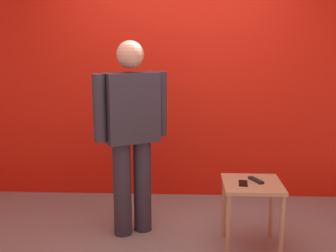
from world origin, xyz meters
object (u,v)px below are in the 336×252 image
object	(u,v)px
side_table	(252,194)
tv_remote	(256,180)
cell_phone	(243,183)
standing_person	(131,129)

from	to	relation	value
side_table	tv_remote	size ratio (longest dim) A/B	3.45
side_table	cell_phone	xyz separation A→B (m)	(-0.08, -0.04, 0.10)
standing_person	side_table	xyz separation A→B (m)	(1.04, -0.27, -0.49)
standing_person	side_table	world-z (taller)	standing_person
cell_phone	standing_person	bearing A→B (deg)	168.69
cell_phone	side_table	bearing A→B (deg)	29.23
cell_phone	tv_remote	size ratio (longest dim) A/B	0.85
standing_person	cell_phone	bearing A→B (deg)	-17.37
side_table	tv_remote	xyz separation A→B (m)	(0.03, 0.03, 0.11)
tv_remote	cell_phone	bearing A→B (deg)	-176.03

